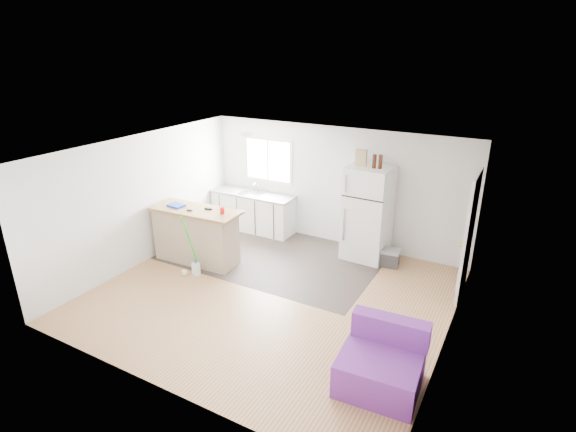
# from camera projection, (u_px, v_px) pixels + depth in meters

# --- Properties ---
(room) EXTENTS (5.51, 5.01, 2.41)m
(room) POSITION_uv_depth(u_px,v_px,m) (271.00, 228.00, 7.00)
(room) COLOR #9A6440
(room) RESTS_ON ground
(vinyl_zone) EXTENTS (4.05, 2.50, 0.00)m
(vinyl_zone) POSITION_uv_depth(u_px,v_px,m) (273.00, 256.00, 8.78)
(vinyl_zone) COLOR #322926
(vinyl_zone) RESTS_ON floor
(window) EXTENTS (1.18, 0.06, 0.98)m
(window) POSITION_uv_depth(u_px,v_px,m) (268.00, 160.00, 9.61)
(window) COLOR white
(window) RESTS_ON back_wall
(interior_door) EXTENTS (0.11, 0.92, 2.10)m
(interior_door) POSITION_uv_depth(u_px,v_px,m) (469.00, 237.00, 7.10)
(interior_door) COLOR white
(interior_door) RESTS_ON right_wall
(ceiling_fixture) EXTENTS (0.30, 0.30, 0.07)m
(ceiling_fixture) POSITION_uv_depth(u_px,v_px,m) (247.00, 134.00, 8.11)
(ceiling_fixture) COLOR white
(ceiling_fixture) RESTS_ON ceiling
(kitchen_cabinets) EXTENTS (1.91, 0.60, 1.12)m
(kitchen_cabinets) POSITION_uv_depth(u_px,v_px,m) (253.00, 211.00, 9.89)
(kitchen_cabinets) COLOR white
(kitchen_cabinets) RESTS_ON floor
(peninsula) EXTENTS (1.75, 0.75, 1.06)m
(peninsula) POSITION_uv_depth(u_px,v_px,m) (196.00, 235.00, 8.40)
(peninsula) COLOR tan
(peninsula) RESTS_ON floor
(refrigerator) EXTENTS (0.82, 0.78, 1.80)m
(refrigerator) POSITION_uv_depth(u_px,v_px,m) (368.00, 213.00, 8.44)
(refrigerator) COLOR white
(refrigerator) RESTS_ON floor
(cooler) EXTENTS (0.46, 0.34, 0.33)m
(cooler) POSITION_uv_depth(u_px,v_px,m) (388.00, 257.00, 8.36)
(cooler) COLOR #313234
(cooler) RESTS_ON floor
(purple_seat) EXTENTS (1.00, 0.95, 0.78)m
(purple_seat) POSITION_uv_depth(u_px,v_px,m) (382.00, 364.00, 5.39)
(purple_seat) COLOR purple
(purple_seat) RESTS_ON floor
(cleaner_jug) EXTENTS (0.13, 0.10, 0.28)m
(cleaner_jug) POSITION_uv_depth(u_px,v_px,m) (196.00, 269.00, 8.03)
(cleaner_jug) COLOR white
(cleaner_jug) RESTS_ON floor
(mop) EXTENTS (0.23, 0.33, 1.16)m
(mop) POSITION_uv_depth(u_px,v_px,m) (186.00, 263.00, 7.97)
(mop) COLOR green
(mop) RESTS_ON floor
(red_cup) EXTENTS (0.10, 0.10, 0.12)m
(red_cup) POSITION_uv_depth(u_px,v_px,m) (222.00, 210.00, 7.96)
(red_cup) COLOR red
(red_cup) RESTS_ON peninsula
(blue_tray) EXTENTS (0.32, 0.25, 0.04)m
(blue_tray) POSITION_uv_depth(u_px,v_px,m) (176.00, 205.00, 8.33)
(blue_tray) COLOR #1334B8
(blue_tray) RESTS_ON peninsula
(tool_a) EXTENTS (0.14, 0.06, 0.03)m
(tool_a) POSITION_uv_depth(u_px,v_px,m) (208.00, 209.00, 8.17)
(tool_a) COLOR black
(tool_a) RESTS_ON peninsula
(tool_b) EXTENTS (0.11, 0.06, 0.03)m
(tool_b) POSITION_uv_depth(u_px,v_px,m) (190.00, 210.00, 8.10)
(tool_b) COLOR black
(tool_b) RESTS_ON peninsula
(cardboard_box) EXTENTS (0.21, 0.12, 0.30)m
(cardboard_box) POSITION_uv_depth(u_px,v_px,m) (361.00, 158.00, 8.12)
(cardboard_box) COLOR tan
(cardboard_box) RESTS_ON refrigerator
(bottle_left) EXTENTS (0.08, 0.08, 0.25)m
(bottle_left) POSITION_uv_depth(u_px,v_px,m) (374.00, 161.00, 7.98)
(bottle_left) COLOR #37180A
(bottle_left) RESTS_ON refrigerator
(bottle_right) EXTENTS (0.09, 0.09, 0.25)m
(bottle_right) POSITION_uv_depth(u_px,v_px,m) (380.00, 162.00, 7.94)
(bottle_right) COLOR #37180A
(bottle_right) RESTS_ON refrigerator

